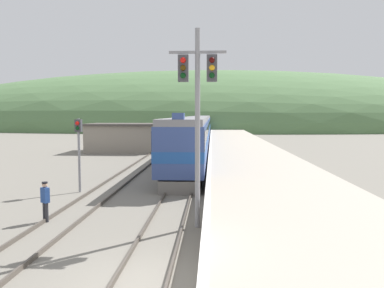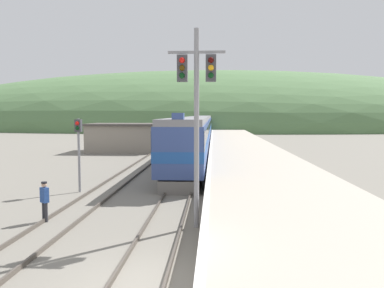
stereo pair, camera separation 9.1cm
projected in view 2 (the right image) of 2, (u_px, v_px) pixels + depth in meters
The scene contains 14 objects.
ground_plane at pixel (138, 285), 9.77m from camera, with size 500.00×500.00×0.00m, color slate.
track_main at pixel (204, 135), 79.43m from camera, with size 1.52×180.00×0.16m.
track_siding at pixel (184, 135), 79.67m from camera, with size 1.52×180.00×0.16m.
platform at pixel (234, 139), 59.19m from camera, with size 7.18×140.00×1.07m.
distant_hills at pixel (208, 127), 132.25m from camera, with size 222.10×99.95×38.11m.
station_shed at pixel (126, 137), 44.94m from camera, with size 9.02×6.09×3.37m.
express_train_lead_car at pixel (189, 141), 29.95m from camera, with size 2.93×19.75×4.54m.
carriage_second at pixel (199, 130), 50.78m from camera, with size 2.92×19.90×4.18m.
carriage_third at pixel (203, 126), 71.46m from camera, with size 2.92×19.90×4.18m.
carriage_fourth at pixel (206, 123), 92.14m from camera, with size 2.92×19.90×4.18m.
siding_train at pixel (179, 128), 67.87m from camera, with size 2.90×37.67×3.80m.
signal_mast_main at pixel (197, 98), 14.41m from camera, with size 2.20×0.42×7.73m.
signal_post_siding at pixel (78, 140), 21.25m from camera, with size 0.36×0.42×4.23m.
track_worker at pixel (45, 199), 15.51m from camera, with size 0.42×0.39×1.68m.
Camera 2 is at (1.95, -9.35, 4.46)m, focal length 35.00 mm.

